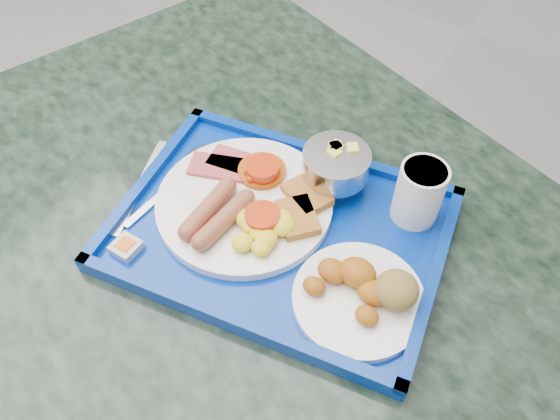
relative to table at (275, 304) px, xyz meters
name	(u,v)px	position (x,y,z in m)	size (l,w,h in m)	color
floor	(3,280)	(-0.90, -0.12, -0.57)	(6.00, 6.00, 0.00)	gray
table	(275,304)	(0.00, 0.00, 0.00)	(1.42, 1.17, 0.77)	gray
tray	(280,230)	(0.00, 0.01, 0.21)	(0.51, 0.41, 0.03)	#032C97
main_plate	(249,204)	(-0.05, 0.01, 0.23)	(0.26, 0.26, 0.04)	white
bread_plate	(364,292)	(0.16, -0.03, 0.23)	(0.17, 0.17, 0.06)	white
fruit_bowl	(336,164)	(0.03, 0.12, 0.26)	(0.10, 0.10, 0.07)	#B1B1B3
juice_cup	(419,192)	(0.15, 0.14, 0.26)	(0.07, 0.07, 0.09)	white
spoon	(188,166)	(-0.18, 0.02, 0.22)	(0.03, 0.19, 0.01)	#B1B1B3
knife	(141,186)	(-0.21, -0.04, 0.21)	(0.01, 0.19, 0.00)	#B1B1B3
jam_packet	(126,247)	(-0.15, -0.14, 0.22)	(0.04, 0.04, 0.01)	silver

